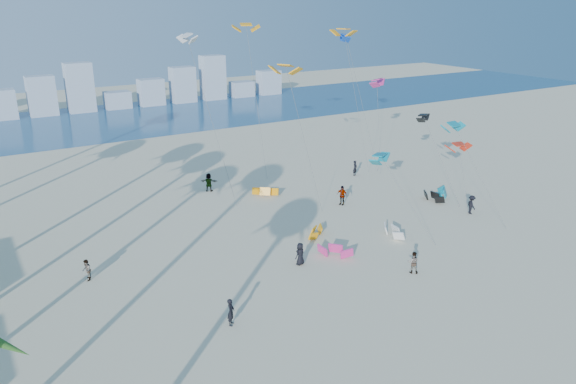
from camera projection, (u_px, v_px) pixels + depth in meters
ground at (397, 367)px, 29.24m from camera, size 220.00×220.00×0.00m
ocean at (87, 123)px, 87.31m from camera, size 220.00×220.00×0.00m
kitesurfer_near at (231, 312)px, 32.76m from camera, size 0.71×0.74×1.71m
kitesurfer_mid at (413, 262)px, 39.07m from camera, size 0.99×0.97×1.61m
kitesurfers_far at (298, 203)px, 50.35m from camera, size 33.46×19.84×1.89m
grounded_kites at (370, 213)px, 49.12m from camera, size 19.47×17.05×0.91m
flying_kites at (344, 74)px, 53.22m from camera, size 23.65×26.18×16.57m
distant_skyline at (65, 95)px, 93.78m from camera, size 85.00×3.00×8.40m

